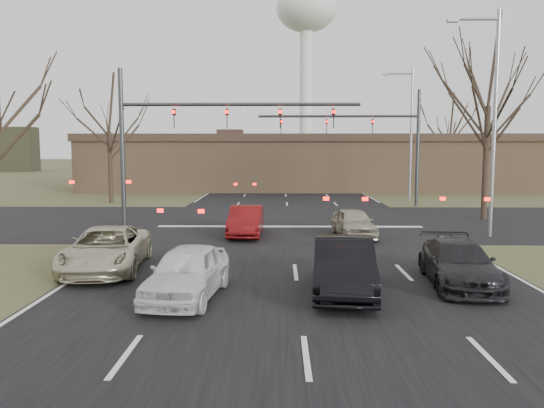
{
  "coord_description": "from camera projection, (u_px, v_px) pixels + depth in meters",
  "views": [
    {
      "loc": [
        -0.51,
        -13.84,
        4.03
      ],
      "look_at": [
        -0.8,
        5.32,
        2.0
      ],
      "focal_mm": 35.0,
      "sensor_mm": 36.0,
      "label": 1
    }
  ],
  "objects": [
    {
      "name": "car_silver_ahead",
      "position": [
        354.0,
        223.0,
        24.01
      ],
      "size": [
        1.93,
        3.98,
        1.31
      ],
      "primitive_type": "imported",
      "rotation": [
        0.0,
        0.0,
        0.1
      ],
      "color": "#A59F85",
      "rests_on": "ground"
    },
    {
      "name": "tree_left_far",
      "position": [
        108.0,
        102.0,
        38.46
      ],
      "size": [
        5.7,
        5.7,
        9.5
      ],
      "color": "black",
      "rests_on": "ground"
    },
    {
      "name": "tree_right_far",
      "position": [
        451.0,
        116.0,
        48.03
      ],
      "size": [
        5.4,
        5.4,
        9.0
      ],
      "color": "black",
      "rests_on": "ground"
    },
    {
      "name": "car_black_hatch",
      "position": [
        344.0,
        266.0,
        14.71
      ],
      "size": [
        2.01,
        4.77,
        1.53
      ],
      "primitive_type": "imported",
      "rotation": [
        0.0,
        0.0,
        -0.09
      ],
      "color": "black",
      "rests_on": "ground"
    },
    {
      "name": "car_charcoal_sedan",
      "position": [
        459.0,
        263.0,
        15.58
      ],
      "size": [
        2.22,
        4.63,
        1.3
      ],
      "primitive_type": "imported",
      "rotation": [
        0.0,
        0.0,
        -0.09
      ],
      "color": "black",
      "rests_on": "ground"
    },
    {
      "name": "road_main",
      "position": [
        283.0,
        177.0,
        73.84
      ],
      "size": [
        14.0,
        300.0,
        0.02
      ],
      "primitive_type": "cube",
      "color": "black",
      "rests_on": "ground"
    },
    {
      "name": "car_white_sedan",
      "position": [
        187.0,
        272.0,
        14.23
      ],
      "size": [
        2.15,
        4.35,
        1.42
      ],
      "primitive_type": "imported",
      "rotation": [
        0.0,
        0.0,
        -0.12
      ],
      "color": "silver",
      "rests_on": "ground"
    },
    {
      "name": "building",
      "position": [
        306.0,
        162.0,
        51.66
      ],
      "size": [
        42.4,
        10.4,
        5.3
      ],
      "color": "#8B6A4A",
      "rests_on": "ground"
    },
    {
      "name": "mast_arm_near",
      "position": [
        186.0,
        127.0,
        26.65
      ],
      "size": [
        12.12,
        0.24,
        8.0
      ],
      "color": "#383A3D",
      "rests_on": "ground"
    },
    {
      "name": "streetlight_right_far",
      "position": [
        409.0,
        127.0,
        40.3
      ],
      "size": [
        2.34,
        0.25,
        10.0
      ],
      "color": "gray",
      "rests_on": "ground"
    },
    {
      "name": "car_red_ahead",
      "position": [
        246.0,
        221.0,
        24.37
      ],
      "size": [
        1.53,
        4.19,
        1.37
      ],
      "primitive_type": "imported",
      "rotation": [
        0.0,
        0.0,
        -0.02
      ],
      "color": "maroon",
      "rests_on": "ground"
    },
    {
      "name": "tree_right_near",
      "position": [
        490.0,
        59.0,
        28.99
      ],
      "size": [
        6.9,
        6.9,
        11.5
      ],
      "color": "black",
      "rests_on": "ground"
    },
    {
      "name": "car_silver_suv",
      "position": [
        106.0,
        249.0,
        17.43
      ],
      "size": [
        2.85,
        5.31,
        1.42
      ],
      "primitive_type": "imported",
      "rotation": [
        0.0,
        0.0,
        0.1
      ],
      "color": "#BEB89A",
      "rests_on": "ground"
    },
    {
      "name": "water_tower",
      "position": [
        307.0,
        19.0,
        129.68
      ],
      "size": [
        15.0,
        15.0,
        44.5
      ],
      "color": "silver",
      "rests_on": "ground"
    },
    {
      "name": "ground",
      "position": [
        299.0,
        299.0,
        14.18
      ],
      "size": [
        360.0,
        360.0,
        0.0
      ],
      "primitive_type": "plane",
      "color": "#424C28",
      "rests_on": "ground"
    },
    {
      "name": "mast_arm_far",
      "position": [
        377.0,
        134.0,
        36.43
      ],
      "size": [
        11.12,
        0.24,
        8.0
      ],
      "color": "#383A3D",
      "rests_on": "ground"
    },
    {
      "name": "road_cross",
      "position": [
        289.0,
        221.0,
        29.09
      ],
      "size": [
        200.0,
        14.0,
        0.02
      ],
      "primitive_type": "cube",
      "color": "black",
      "rests_on": "ground"
    },
    {
      "name": "streetlight_right_near",
      "position": [
        491.0,
        113.0,
        23.41
      ],
      "size": [
        2.34,
        0.25,
        10.0
      ],
      "color": "gray",
      "rests_on": "ground"
    }
  ]
}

